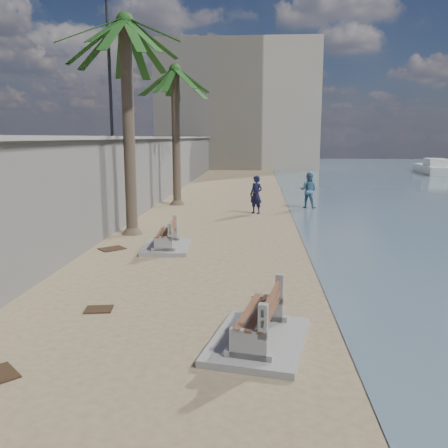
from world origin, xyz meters
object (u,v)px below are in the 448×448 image
object	(u,v)px
bench_far	(166,237)
yacht_far	(433,170)
person_a	(256,192)
person_b	(309,188)
palm_back	(175,72)
bench_near	(259,321)
palm_mid	(125,24)

from	to	relation	value
bench_far	yacht_far	bearing A→B (deg)	59.16
person_a	person_b	distance (m)	3.37
palm_back	person_a	xyz separation A→B (m)	(4.23, -2.79, -5.84)
bench_near	bench_far	bearing A→B (deg)	113.11
palm_mid	palm_back	size ratio (longest dim) A/B	1.07
palm_back	person_b	world-z (taller)	palm_back
bench_near	person_a	size ratio (longest dim) A/B	1.23
bench_near	person_a	distance (m)	14.41
palm_back	person_a	distance (m)	7.73
bench_far	person_b	bearing A→B (deg)	59.83
palm_back	bench_far	bearing A→B (deg)	-82.33
person_b	yacht_far	bearing A→B (deg)	-99.66
person_a	person_b	xyz separation A→B (m)	(2.65, 2.08, -0.03)
person_a	bench_far	bearing A→B (deg)	-74.61
person_b	bench_far	bearing A→B (deg)	81.25
palm_mid	person_a	distance (m)	9.40
bench_far	palm_back	distance (m)	12.15
palm_back	yacht_far	xyz separation A→B (m)	(21.83, 24.07, -6.52)
bench_near	palm_back	xyz separation A→B (m)	(-4.36, 17.19, 6.45)
bench_near	yacht_far	xyz separation A→B (m)	(17.47, 41.26, -0.07)
bench_far	palm_mid	size ratio (longest dim) A/B	0.27
palm_back	bench_near	bearing A→B (deg)	-75.77
bench_far	palm_mid	xyz separation A→B (m)	(-1.74, 2.31, 7.06)
bench_near	person_a	xyz separation A→B (m)	(-0.13, 14.40, 0.62)
palm_mid	person_a	bearing A→B (deg)	47.95
palm_mid	person_b	size ratio (longest dim) A/B	4.22
palm_mid	person_b	xyz separation A→B (m)	(7.25, 7.18, -6.44)
palm_mid	person_b	distance (m)	12.07
bench_near	palm_back	distance (m)	18.87
palm_mid	yacht_far	size ratio (longest dim) A/B	1.04
person_b	palm_mid	bearing A→B (deg)	66.14
person_b	yacht_far	xyz separation A→B (m)	(14.94, 24.78, -0.65)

